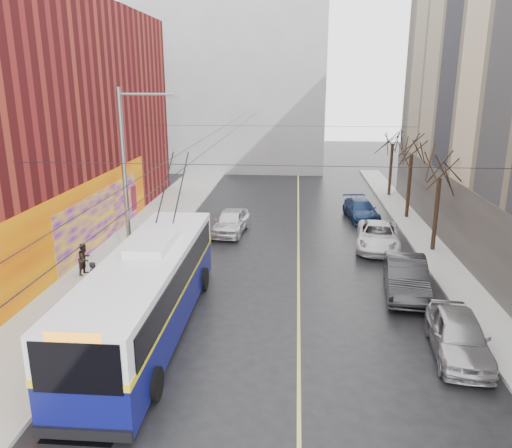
{
  "coord_description": "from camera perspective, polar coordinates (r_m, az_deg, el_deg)",
  "views": [
    {
      "loc": [
        1.26,
        -11.23,
        9.22
      ],
      "look_at": [
        -0.5,
        10.53,
        2.96
      ],
      "focal_mm": 35.0,
      "sensor_mm": 36.0,
      "label": 1
    }
  ],
  "objects": [
    {
      "name": "lane_line",
      "position": [
        26.86,
        4.88,
        -4.13
      ],
      "size": [
        0.12,
        50.0,
        0.01
      ],
      "primitive_type": "cube",
      "color": "#BFB74C",
      "rests_on": "ground"
    },
    {
      "name": "sidewalk_right",
      "position": [
        26.14,
        21.64,
        -5.67
      ],
      "size": [
        2.0,
        60.0,
        0.15
      ],
      "primitive_type": "cube",
      "color": "gray",
      "rests_on": "ground"
    },
    {
      "name": "pedestrian_c",
      "position": [
        26.05,
        -12.97,
        -3.02
      ],
      "size": [
        1.14,
        0.99,
        1.53
      ],
      "primitive_type": "imported",
      "rotation": [
        0.0,
        0.0,
        2.62
      ],
      "color": "black",
      "rests_on": "sidewalk_left"
    },
    {
      "name": "catenary_wires",
      "position": [
        26.45,
        -3.71,
        9.5
      ],
      "size": [
        18.0,
        60.0,
        0.22
      ],
      "color": "black"
    },
    {
      "name": "tree_near",
      "position": [
        28.63,
        20.4,
        6.47
      ],
      "size": [
        3.2,
        3.2,
        6.4
      ],
      "color": "black",
      "rests_on": "ground"
    },
    {
      "name": "parked_car_d",
      "position": [
        35.27,
        11.89,
        1.61
      ],
      "size": [
        2.44,
        4.79,
        1.33
      ],
      "primitive_type": "imported",
      "rotation": [
        0.0,
        0.0,
        0.13
      ],
      "color": "navy",
      "rests_on": "ground"
    },
    {
      "name": "tree_mid",
      "position": [
        35.32,
        17.47,
        8.82
      ],
      "size": [
        3.2,
        3.2,
        6.68
      ],
      "color": "black",
      "rests_on": "ground"
    },
    {
      "name": "building_far",
      "position": [
        56.69,
        -2.84,
        15.77
      ],
      "size": [
        20.5,
        12.1,
        18.0
      ],
      "color": "gray",
      "rests_on": "ground"
    },
    {
      "name": "pedestrian_b",
      "position": [
        25.63,
        -19.0,
        -3.79
      ],
      "size": [
        0.75,
        0.87,
        1.56
      ],
      "primitive_type": "imported",
      "rotation": [
        0.0,
        0.0,
        1.34
      ],
      "color": "black",
      "rests_on": "sidewalk_left"
    },
    {
      "name": "parked_car_c",
      "position": [
        29.36,
        13.77,
        -1.33
      ],
      "size": [
        3.06,
        5.41,
        1.42
      ],
      "primitive_type": "imported",
      "rotation": [
        0.0,
        0.0,
        -0.14
      ],
      "color": "silver",
      "rests_on": "ground"
    },
    {
      "name": "streetlight_pole",
      "position": [
        22.91,
        -14.35,
        4.49
      ],
      "size": [
        2.65,
        0.6,
        9.0
      ],
      "color": "slate",
      "rests_on": "ground"
    },
    {
      "name": "trolleybus",
      "position": [
        19.24,
        -12.27,
        -7.49
      ],
      "size": [
        3.03,
        12.77,
        6.03
      ],
      "rotation": [
        0.0,
        0.0,
        0.0
      ],
      "color": "#0A0D50",
      "rests_on": "ground"
    },
    {
      "name": "tree_far",
      "position": [
        42.15,
        15.42,
        9.88
      ],
      "size": [
        3.2,
        3.2,
        6.57
      ],
      "color": "black",
      "rests_on": "ground"
    },
    {
      "name": "pigeons_flying",
      "position": [
        21.82,
        -6.58,
        11.64
      ],
      "size": [
        2.91,
        1.98,
        2.2
      ],
      "color": "slate"
    },
    {
      "name": "sidewalk_left",
      "position": [
        26.63,
        -16.09,
        -4.75
      ],
      "size": [
        4.0,
        60.0,
        0.15
      ],
      "primitive_type": "cube",
      "color": "gray",
      "rests_on": "ground"
    },
    {
      "name": "puddle",
      "position": [
        16.15,
        -17.92,
        -19.69
      ],
      "size": [
        2.02,
        2.87,
        0.01
      ],
      "primitive_type": "cube",
      "color": "black",
      "rests_on": "ground"
    },
    {
      "name": "following_car",
      "position": [
        31.3,
        -2.91,
        0.3
      ],
      "size": [
        2.24,
        4.63,
        1.52
      ],
      "primitive_type": "imported",
      "rotation": [
        0.0,
        0.0,
        -0.1
      ],
      "color": "silver",
      "rests_on": "ground"
    },
    {
      "name": "parked_car_b",
      "position": [
        23.41,
        16.75,
        -5.76
      ],
      "size": [
        2.28,
        5.12,
        1.63
      ],
      "primitive_type": "imported",
      "rotation": [
        0.0,
        0.0,
        -0.11
      ],
      "color": "#252427",
      "rests_on": "ground"
    },
    {
      "name": "ground",
      "position": [
        14.59,
        -1.48,
        -23.22
      ],
      "size": [
        140.0,
        140.0,
        0.0
      ],
      "primitive_type": "plane",
      "color": "black",
      "rests_on": "ground"
    },
    {
      "name": "parked_car_a",
      "position": [
        19.02,
        22.14,
        -11.68
      ],
      "size": [
        2.22,
        4.65,
        1.53
      ],
      "primitive_type": "imported",
      "rotation": [
        0.0,
        0.0,
        -0.09
      ],
      "color": "#9B9A9F",
      "rests_on": "ground"
    },
    {
      "name": "pedestrian_a",
      "position": [
        22.87,
        -17.95,
        -6.04
      ],
      "size": [
        0.46,
        0.63,
        1.6
      ],
      "primitive_type": "imported",
      "rotation": [
        0.0,
        0.0,
        1.43
      ],
      "color": "black",
      "rests_on": "sidewalk_left"
    }
  ]
}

